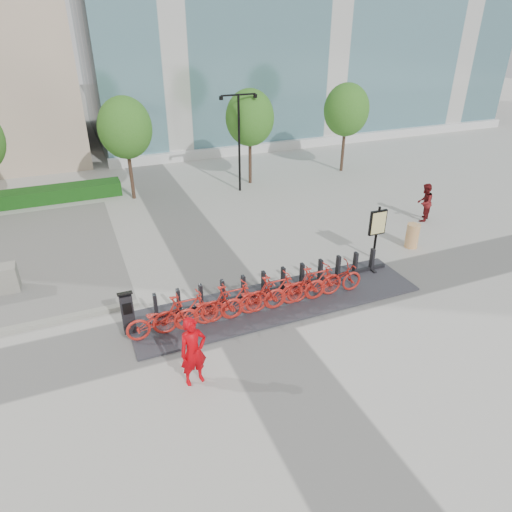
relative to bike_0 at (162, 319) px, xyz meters
name	(u,v)px	position (x,y,z in m)	size (l,w,h in m)	color
ground	(245,316)	(2.60, 0.05, -0.62)	(120.00, 120.00, 0.00)	#B5B4AE
hedge_b	(60,193)	(-2.40, 13.25, -0.27)	(6.00, 1.20, 0.70)	#183F13
tree_1	(125,128)	(1.10, 12.05, 2.97)	(2.60, 2.60, 5.10)	brown
tree_2	(250,118)	(7.60, 12.05, 2.97)	(2.60, 2.60, 5.10)	brown
tree_3	(346,110)	(13.60, 12.05, 2.97)	(2.60, 2.60, 5.10)	brown
streetlamp	(239,132)	(6.60, 11.05, 2.51)	(2.00, 0.20, 5.00)	black
dock_pad	(278,301)	(3.90, 0.35, -0.58)	(9.60, 2.40, 0.08)	#313037
dock_rail_posts	(274,282)	(3.96, 0.82, -0.12)	(8.02, 0.50, 0.85)	black
bike_0	(162,319)	(0.00, 0.00, 0.00)	(0.72, 2.07, 1.09)	red
bike_1	(186,312)	(0.72, 0.00, 0.06)	(0.57, 2.01, 1.21)	red
bike_2	(209,308)	(1.44, 0.00, 0.00)	(0.72, 2.07, 1.09)	red
bike_3	(232,301)	(2.16, 0.00, 0.06)	(0.57, 2.01, 1.21)	red
bike_4	(254,298)	(2.88, 0.00, 0.00)	(0.72, 2.07, 1.09)	red
bike_5	(275,292)	(3.60, 0.00, 0.06)	(0.57, 2.01, 1.21)	red
bike_6	(295,289)	(4.32, 0.00, 0.00)	(0.72, 2.07, 1.09)	red
bike_7	(315,283)	(5.04, 0.00, 0.06)	(0.57, 2.01, 1.21)	red
bike_8	(334,280)	(5.76, 0.00, 0.00)	(0.72, 2.07, 1.09)	red
kiosk	(128,312)	(-0.87, 0.53, 0.13)	(0.44, 0.37, 1.40)	black
worker_red	(193,351)	(0.36, -2.16, 0.34)	(0.71, 0.46, 1.94)	#C30008
pedestrian	(424,202)	(12.91, 4.01, 0.25)	(0.85, 0.67, 1.76)	maroon
construction_barrel	(412,236)	(10.63, 1.98, -0.12)	(0.52, 0.52, 1.00)	orange
map_sign	(378,225)	(8.64, 1.74, 0.79)	(0.70, 0.12, 2.14)	black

